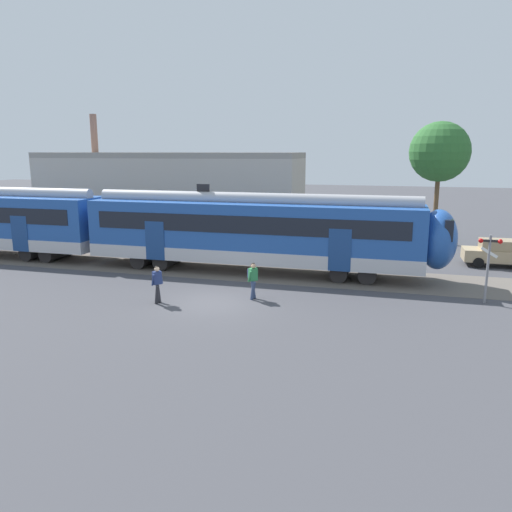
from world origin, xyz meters
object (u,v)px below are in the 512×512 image
parked_car_tan (500,253)px  pedestrian_navy (157,282)px  pedestrian_green (253,278)px  commuter_train (111,225)px  crossing_signal (489,258)px

parked_car_tan → pedestrian_navy: bearing=-143.1°
pedestrian_navy → pedestrian_green: size_ratio=1.00×
commuter_train → pedestrian_navy: size_ratio=22.83×
pedestrian_green → parked_car_tan: size_ratio=0.41×
pedestrian_green → pedestrian_navy: bearing=-155.7°
commuter_train → pedestrian_navy: (6.23, -6.65, -1.29)m
parked_car_tan → crossing_signal: size_ratio=1.34×
commuter_train → parked_car_tan: bearing=13.1°
commuter_train → pedestrian_green: bearing=-26.2°
parked_car_tan → crossing_signal: crossing_signal is taller
pedestrian_navy → crossing_signal: size_ratio=0.56×
commuter_train → parked_car_tan: commuter_train is taller
pedestrian_green → crossing_signal: (9.88, 2.09, 1.02)m
pedestrian_navy → pedestrian_green: 4.17m
parked_car_tan → pedestrian_green: bearing=-139.7°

